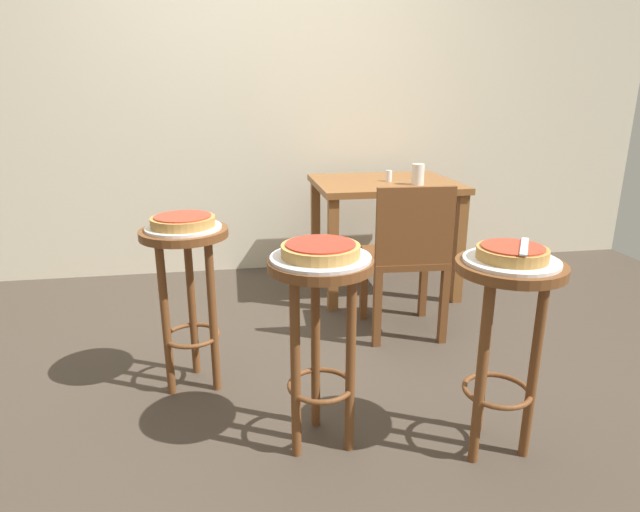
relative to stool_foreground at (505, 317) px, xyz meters
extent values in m
plane|color=#42382D|center=(-0.72, 0.72, -0.54)|extent=(6.00, 6.00, 0.00)
cube|color=beige|center=(-0.72, 2.37, 0.96)|extent=(6.00, 0.10, 3.00)
cylinder|color=brown|center=(0.00, 0.00, 0.18)|extent=(0.37, 0.37, 0.03)
cylinder|color=brown|center=(0.00, 0.12, -0.19)|extent=(0.04, 0.04, 0.71)
cylinder|color=brown|center=(-0.10, -0.06, -0.19)|extent=(0.04, 0.04, 0.71)
cylinder|color=brown|center=(0.10, -0.06, -0.19)|extent=(0.04, 0.04, 0.71)
torus|color=brown|center=(0.00, 0.00, -0.29)|extent=(0.25, 0.25, 0.02)
cylinder|color=silver|center=(0.00, 0.00, 0.21)|extent=(0.32, 0.32, 0.01)
cylinder|color=#B78442|center=(0.00, 0.00, 0.23)|extent=(0.24, 0.24, 0.04)
cylinder|color=#B23823|center=(0.00, 0.00, 0.26)|extent=(0.21, 0.21, 0.01)
cylinder|color=brown|center=(-0.63, 0.14, 0.18)|extent=(0.37, 0.37, 0.03)
cylinder|color=brown|center=(-0.63, 0.26, -0.19)|extent=(0.04, 0.04, 0.71)
cylinder|color=brown|center=(-0.73, 0.09, -0.19)|extent=(0.04, 0.04, 0.71)
cylinder|color=brown|center=(-0.53, 0.09, -0.19)|extent=(0.04, 0.04, 0.71)
torus|color=brown|center=(-0.63, 0.14, -0.29)|extent=(0.25, 0.25, 0.02)
cylinder|color=silver|center=(-0.63, 0.14, 0.21)|extent=(0.35, 0.35, 0.01)
cylinder|color=tan|center=(-0.63, 0.14, 0.23)|extent=(0.28, 0.28, 0.04)
cylinder|color=red|center=(-0.63, 0.14, 0.26)|extent=(0.24, 0.24, 0.01)
cylinder|color=brown|center=(-1.13, 0.66, 0.18)|extent=(0.37, 0.37, 0.03)
cylinder|color=brown|center=(-1.13, 0.77, -0.19)|extent=(0.04, 0.04, 0.71)
cylinder|color=brown|center=(-1.23, 0.60, -0.19)|extent=(0.04, 0.04, 0.71)
cylinder|color=brown|center=(-1.03, 0.60, -0.19)|extent=(0.04, 0.04, 0.71)
torus|color=brown|center=(-1.13, 0.66, -0.29)|extent=(0.25, 0.25, 0.02)
cylinder|color=silver|center=(-1.13, 0.66, 0.21)|extent=(0.32, 0.32, 0.01)
cylinder|color=#B78442|center=(-1.13, 0.66, 0.23)|extent=(0.27, 0.27, 0.04)
cylinder|color=#B23823|center=(-1.13, 0.66, 0.26)|extent=(0.24, 0.24, 0.01)
cube|color=brown|center=(0.06, 1.75, 0.18)|extent=(0.91, 0.76, 0.04)
cube|color=brown|center=(-0.34, 1.42, -0.19)|extent=(0.06, 0.06, 0.70)
cube|color=brown|center=(0.47, 1.42, -0.19)|extent=(0.06, 0.06, 0.70)
cube|color=brown|center=(-0.34, 2.08, -0.19)|extent=(0.06, 0.06, 0.70)
cube|color=brown|center=(0.47, 2.08, -0.19)|extent=(0.06, 0.06, 0.70)
cylinder|color=silver|center=(0.22, 1.57, 0.26)|extent=(0.08, 0.08, 0.13)
cylinder|color=white|center=(0.08, 1.72, 0.24)|extent=(0.04, 0.04, 0.07)
cube|color=brown|center=(-0.02, 1.07, -0.11)|extent=(0.42, 0.42, 0.04)
cube|color=brown|center=(-0.02, 0.89, 0.11)|extent=(0.40, 0.05, 0.40)
cube|color=brown|center=(0.17, 1.24, -0.33)|extent=(0.04, 0.04, 0.42)
cube|color=brown|center=(-0.19, 1.26, -0.33)|extent=(0.04, 0.04, 0.42)
cube|color=brown|center=(0.16, 0.88, -0.33)|extent=(0.04, 0.04, 0.42)
cube|color=brown|center=(-0.20, 0.90, -0.33)|extent=(0.04, 0.04, 0.42)
cube|color=silver|center=(0.03, -0.02, 0.26)|extent=(0.14, 0.20, 0.01)
camera|label=1|loc=(-0.93, -1.58, 0.75)|focal=29.82mm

